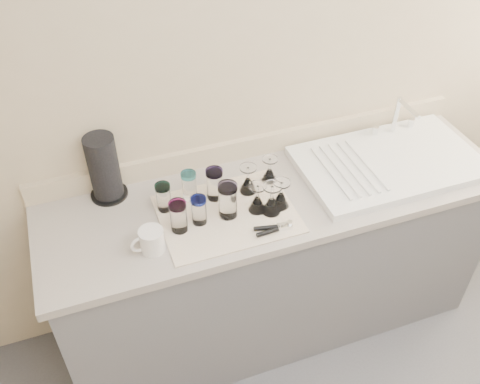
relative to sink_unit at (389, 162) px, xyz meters
name	(u,v)px	position (x,y,z in m)	size (l,w,h in m)	color
counter_unit	(273,261)	(-0.55, 0.00, -0.47)	(2.06, 0.62, 0.90)	slate
sink_unit	(389,162)	(0.00, 0.00, 0.00)	(0.82, 0.50, 0.22)	white
dish_towel	(227,214)	(-0.80, -0.06, -0.02)	(0.55, 0.42, 0.01)	white
tumbler_teal	(164,197)	(-1.04, 0.05, 0.05)	(0.06, 0.06, 0.13)	white
tumbler_cyan	(189,185)	(-0.92, 0.09, 0.05)	(0.07, 0.07, 0.13)	white
tumbler_purple	(215,184)	(-0.82, 0.05, 0.06)	(0.07, 0.07, 0.14)	white
tumbler_magenta	(178,216)	(-1.01, -0.08, 0.06)	(0.07, 0.07, 0.14)	white
tumbler_blue	(199,210)	(-0.92, -0.07, 0.05)	(0.06, 0.06, 0.13)	white
tumbler_lavender	(228,200)	(-0.80, -0.07, 0.07)	(0.08, 0.08, 0.16)	white
goblet_back_left	(248,183)	(-0.67, 0.04, 0.03)	(0.07, 0.07, 0.13)	white
goblet_back_right	(269,173)	(-0.56, 0.07, 0.03)	(0.07, 0.07, 0.12)	white
goblet_front_left	(257,202)	(-0.68, -0.08, 0.03)	(0.07, 0.07, 0.13)	white
goblet_front_right	(281,198)	(-0.58, -0.09, 0.03)	(0.07, 0.07, 0.13)	white
goblet_extra	(271,203)	(-0.63, -0.11, 0.04)	(0.08, 0.08, 0.14)	white
can_opener	(274,229)	(-0.66, -0.22, 0.00)	(0.15, 0.06, 0.02)	silver
white_mug	(151,241)	(-1.14, -0.15, 0.03)	(0.14, 0.11, 0.10)	silver
paper_towel_roll	(104,168)	(-1.24, 0.23, 0.13)	(0.16, 0.16, 0.30)	black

